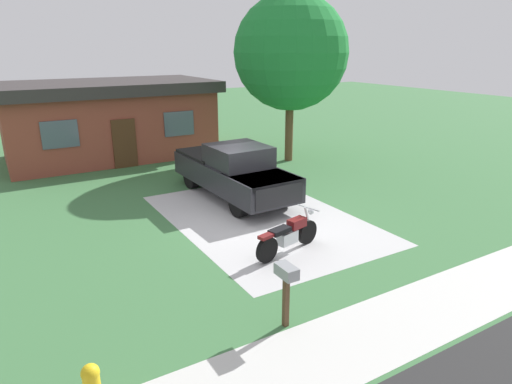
{
  "coord_description": "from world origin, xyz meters",
  "views": [
    {
      "loc": [
        -6.76,
        -11.0,
        5.07
      ],
      "look_at": [
        -0.23,
        -0.02,
        0.9
      ],
      "focal_mm": 31.56,
      "sensor_mm": 36.0,
      "label": 1
    }
  ],
  "objects": [
    {
      "name": "sidewalk_strip",
      "position": [
        0.0,
        -6.0,
        0.0
      ],
      "size": [
        36.0,
        1.8,
        0.01
      ],
      "primitive_type": "cube",
      "color": "beige",
      "rests_on": "ground"
    },
    {
      "name": "motorcycle",
      "position": [
        -0.66,
        -2.37,
        0.47
      ],
      "size": [
        2.17,
        0.87,
        1.09
      ],
      "color": "black",
      "rests_on": "ground"
    },
    {
      "name": "neighbor_house",
      "position": [
        -1.89,
        10.76,
        1.79
      ],
      "size": [
        9.6,
        5.6,
        3.5
      ],
      "color": "brown",
      "rests_on": "ground"
    },
    {
      "name": "shade_tree",
      "position": [
        4.91,
        5.67,
        4.77
      ],
      "size": [
        4.96,
        4.96,
        7.26
      ],
      "color": "brown",
      "rests_on": "ground"
    },
    {
      "name": "pickup_truck",
      "position": [
        0.24,
        2.38,
        0.95
      ],
      "size": [
        2.15,
        5.68,
        1.9
      ],
      "color": "black",
      "rests_on": "ground"
    },
    {
      "name": "driveway_pad",
      "position": [
        0.0,
        0.0,
        0.0
      ],
      "size": [
        5.09,
        7.66,
        0.01
      ],
      "primitive_type": "cube",
      "color": "#BBBBBB",
      "rests_on": "ground"
    },
    {
      "name": "ground_plane",
      "position": [
        0.0,
        0.0,
        0.0
      ],
      "size": [
        80.0,
        80.0,
        0.0
      ],
      "primitive_type": "plane",
      "color": "#3D7141"
    },
    {
      "name": "mailbox",
      "position": [
        -2.52,
        -4.97,
        0.98
      ],
      "size": [
        0.26,
        0.48,
        1.26
      ],
      "color": "#4C3823",
      "rests_on": "ground"
    }
  ]
}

